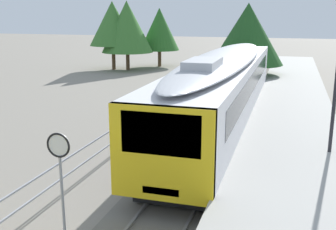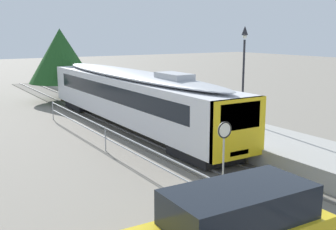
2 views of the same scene
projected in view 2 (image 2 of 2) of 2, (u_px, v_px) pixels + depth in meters
name	position (u px, v px, depth m)	size (l,w,h in m)	color
ground_plane	(103.00, 146.00, 21.74)	(160.00, 160.00, 0.00)	gray
track_rails	(153.00, 137.00, 23.29)	(3.20, 60.00, 0.14)	#6B665B
commuter_train	(131.00, 95.00, 25.10)	(2.82, 20.11, 3.74)	silver
station_platform	(199.00, 124.00, 24.89)	(3.90, 60.00, 0.90)	#A8A59E
platform_lamp_mid_platform	(244.00, 56.00, 22.71)	(0.34, 0.34, 5.35)	#232328
speed_limit_sign	(224.00, 140.00, 14.56)	(0.61, 0.10, 2.81)	#9EA0A5
carpark_fence	(218.00, 191.00, 13.08)	(0.06, 36.06, 1.25)	#9EA0A5
tree_behind_carpark	(61.00, 56.00, 35.10)	(5.51, 5.51, 6.25)	brown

